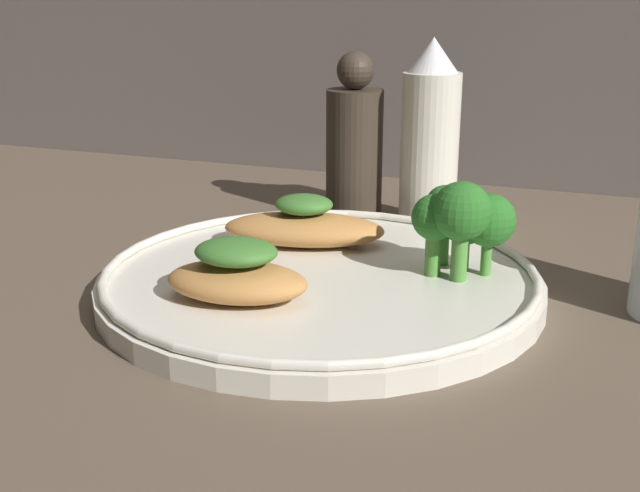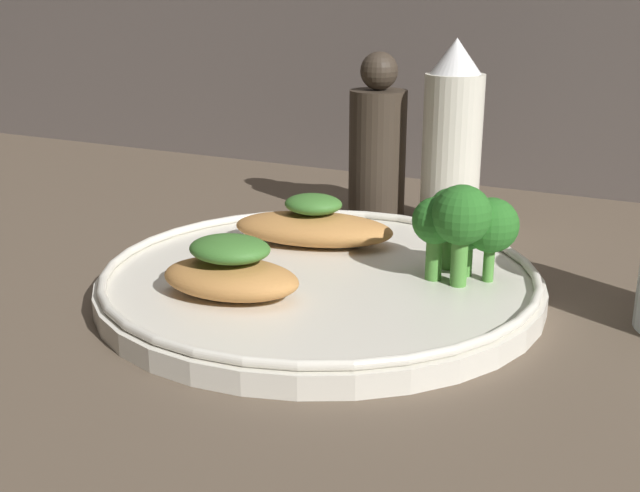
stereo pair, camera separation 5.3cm
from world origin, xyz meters
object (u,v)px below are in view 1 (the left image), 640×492
at_px(sauce_bottle, 430,138).
at_px(plate, 320,280).
at_px(pepper_grinder, 354,146).
at_px(broccoli_bunch, 462,218).

bearing_deg(sauce_bottle, plate, -98.05).
relative_size(sauce_bottle, pepper_grinder, 1.09).
relative_size(plate, broccoli_bunch, 4.47).
xyz_separation_m(plate, sauce_bottle, (0.03, 0.19, 0.07)).
bearing_deg(pepper_grinder, broccoli_bunch, -50.97).
bearing_deg(sauce_bottle, pepper_grinder, -180.00).
height_order(plate, sauce_bottle, sauce_bottle).
distance_m(sauce_bottle, pepper_grinder, 0.07).
xyz_separation_m(sauce_bottle, pepper_grinder, (-0.07, -0.00, -0.01)).
bearing_deg(plate, broccoli_bunch, 20.76).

